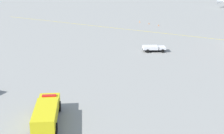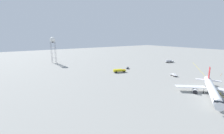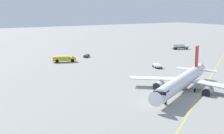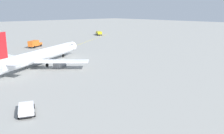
# 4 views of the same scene
# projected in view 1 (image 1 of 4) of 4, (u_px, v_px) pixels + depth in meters

# --- Properties ---
(pushback_tug_truck) EXTENTS (5.65, 4.19, 1.30)m
(pushback_tug_truck) POSITION_uv_depth(u_px,v_px,m) (154.00, 48.00, 75.92)
(pushback_tug_truck) COLOR #232326
(pushback_tug_truck) RESTS_ON ground_plane
(fire_tender_truck) EXTENTS (5.93, 10.05, 2.50)m
(fire_tender_truck) POSITION_uv_depth(u_px,v_px,m) (47.00, 112.00, 41.32)
(fire_tender_truck) COLOR #232326
(fire_tender_truck) RESTS_ON ground_plane
(safety_cone_near) EXTENTS (0.36, 0.36, 0.55)m
(safety_cone_near) POSITION_uv_depth(u_px,v_px,m) (159.00, 25.00, 107.70)
(safety_cone_near) COLOR orange
(safety_cone_near) RESTS_ON ground_plane
(safety_cone_mid) EXTENTS (0.36, 0.36, 0.55)m
(safety_cone_mid) POSITION_uv_depth(u_px,v_px,m) (149.00, 23.00, 110.91)
(safety_cone_mid) COLOR orange
(safety_cone_mid) RESTS_ON ground_plane
(safety_cone_far) EXTENTS (0.36, 0.36, 0.55)m
(safety_cone_far) POSITION_uv_depth(u_px,v_px,m) (140.00, 22.00, 114.05)
(safety_cone_far) COLOR orange
(safety_cone_far) RESTS_ON ground_plane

